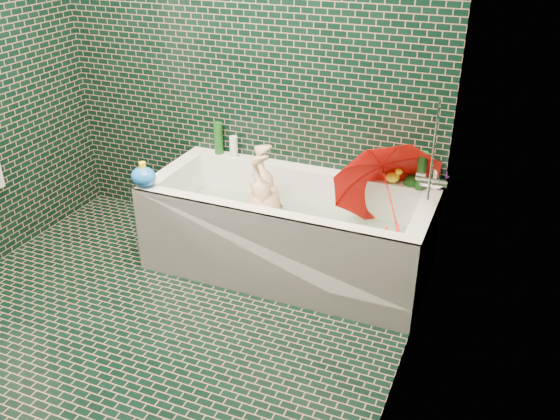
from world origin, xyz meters
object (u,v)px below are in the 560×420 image
at_px(bath_toy, 144,176).
at_px(umbrella, 390,197).
at_px(bathtub, 287,239).
at_px(child, 272,224).
at_px(rubber_duck, 394,176).

bearing_deg(bath_toy, umbrella, 34.09).
height_order(bathtub, child, bathtub).
distance_m(rubber_duck, bath_toy, 1.49).
distance_m(umbrella, bath_toy, 1.45).
bearing_deg(umbrella, bath_toy, 172.65).
bearing_deg(bath_toy, bathtub, 37.97).
relative_size(rubber_duck, bath_toy, 0.63).
relative_size(bathtub, child, 1.80).
distance_m(bathtub, child, 0.14).
bearing_deg(bath_toy, child, 38.67).
height_order(bathtub, bath_toy, bath_toy).
xyz_separation_m(bathtub, umbrella, (0.59, 0.11, 0.35)).
bearing_deg(rubber_duck, child, -166.85).
distance_m(bathtub, umbrella, 0.69).
relative_size(bathtub, umbrella, 2.74).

